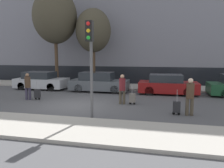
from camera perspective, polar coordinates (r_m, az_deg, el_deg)
name	(u,v)px	position (r m, az deg, el deg)	size (l,w,h in m)	color
ground_plane	(76,105)	(11.94, -9.39, -5.42)	(80.00, 80.00, 0.00)	#4C4C4F
sidewalk_near	(38,126)	(8.69, -18.87, -10.29)	(28.00, 2.50, 0.12)	#A39E93
sidewalk_far	(107,86)	(18.49, -1.23, -0.51)	(28.00, 3.00, 0.12)	#A39E93
building_facade	(117,12)	(22.44, 1.21, 18.25)	(28.00, 3.34, 13.66)	slate
parked_car_0	(41,81)	(18.08, -18.00, 0.79)	(3.98, 1.88, 1.36)	#B7BABF
parked_car_1	(99,82)	(16.08, -3.47, 0.42)	(4.24, 1.83, 1.42)	#4C5156
parked_car_2	(168,85)	(15.40, 14.30, -0.22)	(3.94, 1.75, 1.35)	maroon
pedestrian_left	(28,85)	(13.95, -21.16, -0.21)	(0.34, 0.34, 1.59)	#383347
trolley_left	(37,93)	(13.85, -18.92, -2.36)	(0.34, 0.29, 1.17)	#262628
pedestrian_center	(122,87)	(11.84, 2.70, -0.91)	(0.35, 0.34, 1.63)	#4C4233
trolley_center	(132,98)	(11.90, 5.33, -3.64)	(0.34, 0.29, 1.14)	slate
pedestrian_right	(190,95)	(10.18, 19.72, -2.60)	(0.35, 0.34, 1.67)	#4C4233
trolley_right	(177,107)	(10.24, 16.51, -5.75)	(0.34, 0.29, 1.15)	#262628
traffic_light	(90,51)	(8.86, -5.69, 8.67)	(0.28, 0.47, 4.00)	#515154
bare_tree_near_crossing	(55,17)	(19.38, -14.67, 16.63)	(3.62, 3.62, 7.90)	#4C3826
bare_tree_down_street	(93,31)	(18.44, -4.90, 13.69)	(2.89, 2.89, 6.30)	#4C3826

